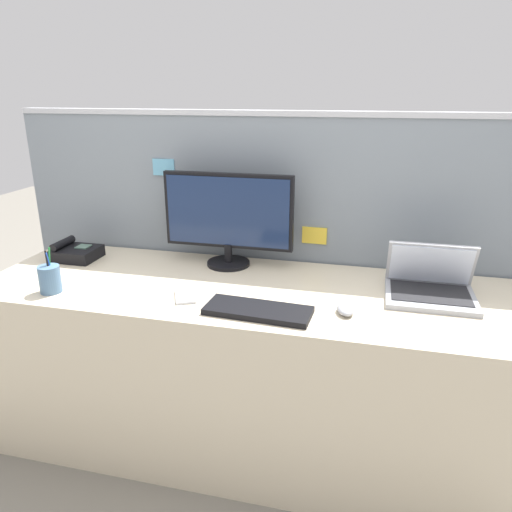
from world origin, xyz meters
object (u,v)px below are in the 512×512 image
Objects in this scene: desktop_monitor at (228,216)px; keyboard_main at (258,311)px; desk_phone at (76,252)px; computer_mouse_right_hand at (346,309)px; laptop at (430,285)px; cell_phone_silver_slab at (185,297)px; pen_cup at (50,279)px.

desktop_monitor is 0.57m from keyboard_main.
desk_phone is 1.31m from computer_mouse_right_hand.
desktop_monitor reaches higher than laptop.
laptop is at bearing -9.27° from cell_phone_silver_slab.
keyboard_main reaches higher than cell_phone_silver_slab.
cell_phone_silver_slab is (-0.31, 0.07, -0.01)m from keyboard_main.
laptop is 1.68× the size of desk_phone.
keyboard_main is at bearing -20.64° from desk_phone.
desktop_monitor is 0.76m from desk_phone.
computer_mouse_right_hand is 1.15m from pen_cup.
desk_phone is at bearing -172.20° from desktop_monitor.
laptop reaches higher than computer_mouse_right_hand.
cell_phone_silver_slab is (-0.61, -0.01, -0.01)m from computer_mouse_right_hand.
laptop is (0.86, -0.15, -0.18)m from desktop_monitor.
laptop reaches higher than pen_cup.
desk_phone is 1.04m from keyboard_main.
desktop_monitor is 0.89m from laptop.
desktop_monitor is 1.77× the size of laptop.
pen_cup is at bearing -175.89° from keyboard_main.
pen_cup is at bearing -70.23° from desk_phone.
pen_cup is (-0.59, -0.47, -0.17)m from desktop_monitor.
laptop is 1.85× the size of pen_cup.
laptop is 1.49m from pen_cup.
computer_mouse_right_hand is at bearing -23.53° from cell_phone_silver_slab.
computer_mouse_right_hand is at bearing -142.18° from laptop.
keyboard_main is (0.98, -0.37, -0.02)m from desk_phone.
pen_cup is at bearing -141.37° from desktop_monitor.
pen_cup reaches higher than cell_phone_silver_slab.
laptop is at bearing 12.39° from pen_cup.
desk_phone reaches higher than cell_phone_silver_slab.
cell_phone_silver_slab is at bearing -24.20° from desk_phone.
keyboard_main is (0.25, -0.47, -0.22)m from desktop_monitor.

